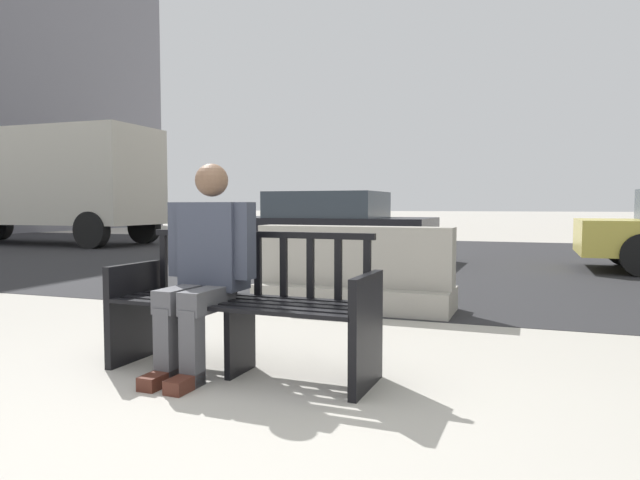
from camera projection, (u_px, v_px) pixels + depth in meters
ground_plane at (206, 417)px, 2.82m from camera, size 200.00×200.00×0.00m
street_asphalt at (440, 259)px, 11.01m from camera, size 120.00×12.00×0.01m
street_bench at (242, 310)px, 3.57m from camera, size 1.71×0.59×0.88m
seated_person at (206, 263)px, 3.58m from camera, size 0.58×0.73×1.31m
jersey_barrier_centre at (353, 275)px, 5.77m from camera, size 2.01×0.72×0.84m
car_sedan_mid at (322, 226)px, 10.86m from camera, size 4.30×2.04×1.30m
delivery_truck at (43, 182)px, 15.44m from camera, size 6.80×2.33×3.05m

